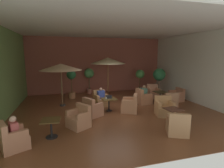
{
  "coord_description": "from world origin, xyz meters",
  "views": [
    {
      "loc": [
        -2.44,
        -8.51,
        2.87
      ],
      "look_at": [
        0.0,
        0.47,
        1.3
      ],
      "focal_mm": 28.05,
      "sensor_mm": 36.0,
      "label": 1
    }
  ],
  "objects_px": {
    "cafe_table_mid_center": "(160,94)",
    "armchair_mid_center_west": "(177,96)",
    "potted_tree_left_corner": "(140,76)",
    "patron_with_friend": "(13,127)",
    "patio_umbrella_center_beige": "(108,61)",
    "armchair_front_left_east": "(130,105)",
    "armchair_front_left_south": "(101,100)",
    "patron_blue_shirt": "(144,92)",
    "armchair_mid_center_east": "(143,98)",
    "iced_drink_cup": "(106,98)",
    "armchair_front_left_north": "(92,109)",
    "armchair_front_right_east": "(164,108)",
    "patron_by_window": "(101,94)",
    "armchair_rear_right_north": "(79,119)",
    "potted_tree_mid_left": "(159,77)",
    "armchair_front_right_north": "(177,126)",
    "cafe_table_rear_right": "(51,125)",
    "cafe_table_front_left": "(109,101)",
    "open_laptop": "(109,98)",
    "patio_umbrella_tall_red": "(61,67)",
    "armchair_rear_right_east": "(13,139)",
    "armchair_mid_center_south": "(169,102)",
    "armchair_mid_center_north": "(153,93)",
    "potted_tree_right_corner": "(71,81)",
    "potted_tree_mid_right": "(89,76)"
  },
  "relations": [
    {
      "from": "potted_tree_mid_right",
      "to": "potted_tree_mid_left",
      "type": "bearing_deg",
      "value": -20.12
    },
    {
      "from": "armchair_mid_center_north",
      "to": "armchair_mid_center_west",
      "type": "distance_m",
      "value": 1.53
    },
    {
      "from": "armchair_front_right_north",
      "to": "patron_with_friend",
      "type": "distance_m",
      "value": 5.46
    },
    {
      "from": "armchair_front_right_north",
      "to": "cafe_table_mid_center",
      "type": "bearing_deg",
      "value": 67.54
    },
    {
      "from": "armchair_rear_right_east",
      "to": "potted_tree_right_corner",
      "type": "distance_m",
      "value": 6.41
    },
    {
      "from": "armchair_front_right_north",
      "to": "cafe_table_rear_right",
      "type": "relative_size",
      "value": 1.42
    },
    {
      "from": "armchair_rear_right_north",
      "to": "potted_tree_left_corner",
      "type": "xyz_separation_m",
      "value": [
        4.97,
        5.28,
        0.93
      ]
    },
    {
      "from": "potted_tree_left_corner",
      "to": "patron_with_friend",
      "type": "bearing_deg",
      "value": -137.53
    },
    {
      "from": "armchair_mid_center_south",
      "to": "armchair_rear_right_north",
      "type": "xyz_separation_m",
      "value": [
        -4.96,
        -1.35,
        0.02
      ]
    },
    {
      "from": "armchair_mid_center_west",
      "to": "patio_umbrella_center_beige",
      "type": "bearing_deg",
      "value": 155.5
    },
    {
      "from": "armchair_mid_center_south",
      "to": "cafe_table_rear_right",
      "type": "bearing_deg",
      "value": -161.6
    },
    {
      "from": "potted_tree_mid_right",
      "to": "patron_with_friend",
      "type": "bearing_deg",
      "value": -114.71
    },
    {
      "from": "patron_by_window",
      "to": "armchair_mid_center_east",
      "type": "bearing_deg",
      "value": -6.01
    },
    {
      "from": "armchair_mid_center_east",
      "to": "armchair_mid_center_south",
      "type": "bearing_deg",
      "value": -46.38
    },
    {
      "from": "cafe_table_front_left",
      "to": "armchair_front_left_east",
      "type": "height_order",
      "value": "armchair_front_left_east"
    },
    {
      "from": "armchair_mid_center_east",
      "to": "iced_drink_cup",
      "type": "xyz_separation_m",
      "value": [
        -2.42,
        -0.77,
        0.37
      ]
    },
    {
      "from": "armchair_mid_center_north",
      "to": "patron_blue_shirt",
      "type": "bearing_deg",
      "value": -136.18
    },
    {
      "from": "armchair_front_left_east",
      "to": "patron_with_friend",
      "type": "height_order",
      "value": "patron_with_friend"
    },
    {
      "from": "armchair_rear_right_east",
      "to": "patron_by_window",
      "type": "bearing_deg",
      "value": 47.54
    },
    {
      "from": "armchair_front_left_east",
      "to": "armchair_front_right_north",
      "type": "bearing_deg",
      "value": -75.28
    },
    {
      "from": "potted_tree_mid_left",
      "to": "armchair_mid_center_east",
      "type": "bearing_deg",
      "value": -138.25
    },
    {
      "from": "cafe_table_rear_right",
      "to": "patio_umbrella_center_beige",
      "type": "xyz_separation_m",
      "value": [
        3.26,
        4.91,
        2.0
      ]
    },
    {
      "from": "armchair_front_right_east",
      "to": "armchair_rear_right_north",
      "type": "relative_size",
      "value": 0.88
    },
    {
      "from": "cafe_table_front_left",
      "to": "armchair_rear_right_north",
      "type": "relative_size",
      "value": 0.73
    },
    {
      "from": "armchair_mid_center_north",
      "to": "armchair_front_right_east",
      "type": "bearing_deg",
      "value": -109.9
    },
    {
      "from": "armchair_front_right_north",
      "to": "armchair_mid_center_south",
      "type": "height_order",
      "value": "armchair_mid_center_south"
    },
    {
      "from": "armchair_rear_right_east",
      "to": "cafe_table_rear_right",
      "type": "bearing_deg",
      "value": 25.94
    },
    {
      "from": "armchair_front_right_east",
      "to": "open_laptop",
      "type": "distance_m",
      "value": 2.76
    },
    {
      "from": "patio_umbrella_tall_red",
      "to": "potted_tree_left_corner",
      "type": "height_order",
      "value": "patio_umbrella_tall_red"
    },
    {
      "from": "armchair_rear_right_north",
      "to": "potted_tree_left_corner",
      "type": "height_order",
      "value": "potted_tree_left_corner"
    },
    {
      "from": "armchair_front_left_north",
      "to": "armchair_front_right_east",
      "type": "bearing_deg",
      "value": -13.43
    },
    {
      "from": "armchair_front_left_east",
      "to": "armchair_front_left_south",
      "type": "relative_size",
      "value": 1.19
    },
    {
      "from": "armchair_front_left_east",
      "to": "patron_blue_shirt",
      "type": "relative_size",
      "value": 1.54
    },
    {
      "from": "cafe_table_rear_right",
      "to": "patron_blue_shirt",
      "type": "xyz_separation_m",
      "value": [
        4.99,
        3.07,
        0.25
      ]
    },
    {
      "from": "armchair_mid_center_west",
      "to": "potted_tree_right_corner",
      "type": "xyz_separation_m",
      "value": [
        -6.29,
        2.41,
        0.88
      ]
    },
    {
      "from": "cafe_table_mid_center",
      "to": "patio_umbrella_tall_red",
      "type": "distance_m",
      "value": 6.03
    },
    {
      "from": "potted_tree_left_corner",
      "to": "cafe_table_rear_right",
      "type": "bearing_deg",
      "value": -135.3
    },
    {
      "from": "cafe_table_mid_center",
      "to": "open_laptop",
      "type": "distance_m",
      "value": 3.53
    },
    {
      "from": "armchair_front_left_south",
      "to": "iced_drink_cup",
      "type": "bearing_deg",
      "value": -86.07
    },
    {
      "from": "armchair_mid_center_west",
      "to": "patron_blue_shirt",
      "type": "relative_size",
      "value": 1.2
    },
    {
      "from": "armchair_front_left_south",
      "to": "potted_tree_mid_left",
      "type": "height_order",
      "value": "potted_tree_mid_left"
    },
    {
      "from": "patio_umbrella_tall_red",
      "to": "open_laptop",
      "type": "bearing_deg",
      "value": -33.87
    },
    {
      "from": "armchair_front_left_south",
      "to": "potted_tree_right_corner",
      "type": "distance_m",
      "value": 2.75
    },
    {
      "from": "armchair_rear_right_east",
      "to": "iced_drink_cup",
      "type": "relative_size",
      "value": 8.82
    },
    {
      "from": "cafe_table_mid_center",
      "to": "armchair_mid_center_west",
      "type": "height_order",
      "value": "armchair_mid_center_west"
    },
    {
      "from": "cafe_table_mid_center",
      "to": "patio_umbrella_tall_red",
      "type": "xyz_separation_m",
      "value": [
        -5.74,
        0.75,
        1.67
      ]
    },
    {
      "from": "armchair_mid_center_east",
      "to": "armchair_rear_right_north",
      "type": "distance_m",
      "value": 4.62
    },
    {
      "from": "armchair_front_right_east",
      "to": "armchair_mid_center_north",
      "type": "bearing_deg",
      "value": 70.1
    },
    {
      "from": "patio_umbrella_center_beige",
      "to": "potted_tree_right_corner",
      "type": "height_order",
      "value": "patio_umbrella_center_beige"
    },
    {
      "from": "patio_umbrella_tall_red",
      "to": "armchair_rear_right_north",
      "type": "bearing_deg",
      "value": -78.39
    }
  ]
}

